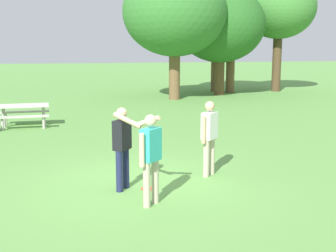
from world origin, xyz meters
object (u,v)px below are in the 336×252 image
Objects in this scene: person_catcher at (150,153)px; frisbee at (148,189)px; tree_broad_center at (175,12)px; tree_far_right at (220,25)px; person_thrower at (209,133)px; tree_back_right at (279,8)px; person_bystander at (123,142)px; tree_slender_mid at (216,20)px; picnic_table_near at (24,111)px; tree_back_left at (232,19)px.

frisbee is (0.08, 0.87, -0.95)m from person_catcher.
tree_broad_center is 3.31m from tree_far_right.
tree_back_right reaches higher than person_thrower.
person_thrower is 2.03m from person_bystander.
person_catcher is at bearing -110.67° from tree_slender_mid.
person_thrower and person_bystander have the same top height.
frisbee is at bearing -7.75° from person_bystander.
tree_far_right is at bearing 27.01° from tree_broad_center.
person_bystander is 0.92× the size of picnic_table_near.
tree_back_right is at bearing 60.86° from person_thrower.
person_thrower is 1.00× the size of person_catcher.
tree_far_right is (5.06, 15.02, 2.94)m from person_thrower.
person_thrower is 0.28× the size of tree_back_left.
tree_back_right reaches higher than tree_slender_mid.
person_thrower is 0.24× the size of tree_back_right.
tree_far_right is 1.98m from tree_slender_mid.
picnic_table_near is (-4.64, 6.93, -0.38)m from person_thrower.
tree_back_right is (9.08, 16.29, 3.98)m from person_thrower.
tree_broad_center is at bearing -146.71° from tree_back_left.
person_thrower is 0.92× the size of picnic_table_near.
person_thrower is 2.19m from person_catcher.
tree_back_left is at bearing -51.33° from tree_slender_mid.
person_bystander is at bearing -70.30° from picnic_table_near.
tree_broad_center is (4.09, 14.16, 3.45)m from person_bystander.
frisbee is 19.38m from tree_slender_mid.
tree_broad_center is (6.79, 6.62, 3.85)m from picnic_table_near.
tree_back_right reaches higher than person_catcher.
person_bystander is at bearing -112.77° from tree_slender_mid.
person_thrower is 18.09m from tree_slender_mid.
tree_back_left is (10.72, 9.19, 3.72)m from picnic_table_near.
person_catcher is at bearing -134.91° from person_thrower.
tree_back_right is (10.63, 17.84, 3.96)m from person_catcher.
tree_broad_center reaches higher than person_bystander.
person_thrower is at bearing -107.78° from tree_slender_mid.
person_catcher is at bearing -113.35° from tree_back_left.
tree_slender_mid is 1.04m from tree_back_left.
tree_back_left reaches higher than person_thrower.
tree_slender_mid reaches higher than tree_far_right.
person_catcher is at bearing -95.44° from frisbee.
picnic_table_near is 13.06m from tree_far_right.
person_bystander is (-0.39, 0.94, 0.00)m from person_catcher.
tree_far_right reaches higher than person_catcher.
tree_slender_mid is (5.43, 16.94, 3.29)m from person_thrower.
frisbee is 20.57m from tree_back_right.
tree_slender_mid is at bearing 169.93° from tree_back_right.
person_bystander is 1.06m from frisbee.
tree_far_right is (9.70, 8.10, 3.32)m from picnic_table_near.
tree_back_left is 3.07m from tree_back_right.
tree_back_left reaches higher than person_catcher.
tree_back_left is at bearing 33.29° from tree_broad_center.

